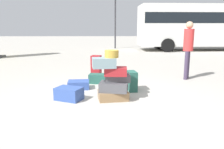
# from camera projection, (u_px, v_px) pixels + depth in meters

# --- Properties ---
(ground_plane) EXTENTS (80.00, 80.00, 0.00)m
(ground_plane) POSITION_uv_depth(u_px,v_px,m) (105.00, 100.00, 4.99)
(ground_plane) COLOR #ADA89E
(suitcase_tower) EXTENTS (0.84, 0.55, 1.11)m
(suitcase_tower) POSITION_uv_depth(u_px,v_px,m) (113.00, 80.00, 4.96)
(suitcase_tower) COLOR olive
(suitcase_tower) RESTS_ON ground
(suitcase_navy_upright_blue) EXTENTS (0.58, 0.46, 0.21)m
(suitcase_navy_upright_blue) POSITION_uv_depth(u_px,v_px,m) (79.00, 85.00, 5.95)
(suitcase_navy_upright_blue) COLOR #334F99
(suitcase_navy_upright_blue) RESTS_ON ground
(suitcase_teal_behind_tower) EXTENTS (0.26, 0.43, 0.50)m
(suitcase_teal_behind_tower) POSITION_uv_depth(u_px,v_px,m) (132.00, 81.00, 5.73)
(suitcase_teal_behind_tower) COLOR #26594C
(suitcase_teal_behind_tower) RESTS_ON ground
(suitcase_navy_right_side) EXTENTS (0.68, 0.58, 0.28)m
(suitcase_navy_right_side) POSITION_uv_depth(u_px,v_px,m) (69.00, 94.00, 5.02)
(suitcase_navy_right_side) COLOR #334F99
(suitcase_navy_right_side) RESTS_ON ground
(suitcase_teal_white_trunk) EXTENTS (0.81, 0.44, 0.27)m
(suitcase_teal_white_trunk) POSITION_uv_depth(u_px,v_px,m) (103.00, 79.00, 6.53)
(suitcase_teal_white_trunk) COLOR #26594C
(suitcase_teal_white_trunk) RESTS_ON ground
(suitcase_maroon_foreground_near) EXTENTS (0.35, 0.35, 0.73)m
(suitcase_maroon_foreground_near) POSITION_uv_depth(u_px,v_px,m) (96.00, 67.00, 7.15)
(suitcase_maroon_foreground_near) COLOR maroon
(suitcase_maroon_foreground_near) RESTS_ON ground
(person_bearded_onlooker) EXTENTS (0.30, 0.31, 1.77)m
(person_bearded_onlooker) POSITION_uv_depth(u_px,v_px,m) (188.00, 45.00, 6.91)
(person_bearded_onlooker) COLOR #3F334C
(person_bearded_onlooker) RESTS_ON ground
(parked_bus) EXTENTS (9.63, 2.89, 3.15)m
(parked_bus) POSITION_uv_depth(u_px,v_px,m) (207.00, 24.00, 16.03)
(parked_bus) COLOR silver
(parked_bus) RESTS_ON ground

